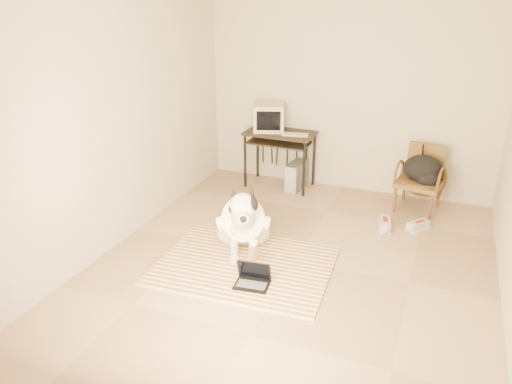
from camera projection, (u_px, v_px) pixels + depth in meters
The scene contains 15 objects.
floor at pixel (296, 260), 5.34m from camera, with size 4.50×4.50×0.00m, color #9B7F5F.
wall_back at pixel (349, 94), 6.74m from camera, with size 4.50×4.50×0.00m, color #BCB39A.
wall_front at pixel (188, 243), 2.89m from camera, with size 4.50×4.50×0.00m, color #BCB39A.
wall_left at pixel (127, 120), 5.49m from camera, with size 4.50×4.50×0.00m, color #BCB39A.
rug at pixel (244, 265), 5.22m from camera, with size 1.86×1.46×0.02m.
dog at pixel (243, 223), 5.36m from camera, with size 0.73×1.08×0.89m.
laptop at pixel (253, 279), 4.86m from camera, with size 0.36×0.27×0.23m.
computer_desk at pixel (280, 140), 7.02m from camera, with size 0.99×0.57×0.81m.
crt_monitor at pixel (269, 117), 7.01m from camera, with size 0.52×0.51×0.38m.
desk_keyboard at pixel (295, 135), 6.84m from camera, with size 0.36×0.13×0.02m, color #B6AC8F.
pc_tower at pixel (296, 176), 7.11m from camera, with size 0.22×0.44×0.40m.
rattan_chair at pixel (420, 178), 6.42m from camera, with size 0.62×0.61×0.83m.
backpack at pixel (424, 171), 6.30m from camera, with size 0.49×0.43×0.36m.
sneaker_left at pixel (385, 224), 6.02m from camera, with size 0.19×0.34×0.11m.
sneaker_right at pixel (418, 226), 5.99m from camera, with size 0.28×0.31×0.10m.
Camera 1 is at (1.30, -4.47, 2.74)m, focal length 35.00 mm.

